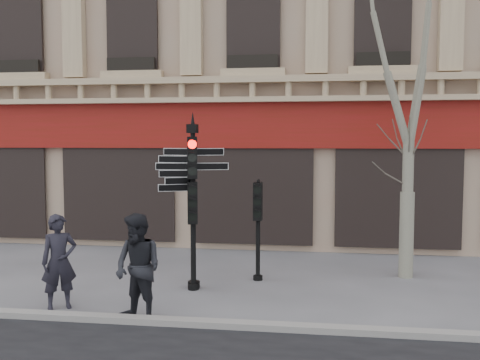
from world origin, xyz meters
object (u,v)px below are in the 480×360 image
object	(u,v)px
traffic_signal_secondary	(258,212)
pedestrian_a	(59,262)
fingerpost	(193,171)
pedestrian_b	(138,268)
traffic_signal_main	(193,186)
plane_tree	(411,41)

from	to	relation	value
traffic_signal_secondary	pedestrian_a	bearing A→B (deg)	-145.50
fingerpost	pedestrian_b	world-z (taller)	fingerpost
pedestrian_a	fingerpost	bearing A→B (deg)	2.90
traffic_signal_main	pedestrian_b	world-z (taller)	traffic_signal_main
traffic_signal_secondary	plane_tree	world-z (taller)	plane_tree
traffic_signal_main	pedestrian_b	bearing A→B (deg)	-118.49
pedestrian_a	pedestrian_b	xyz separation A→B (m)	(1.71, -0.48, 0.06)
plane_tree	pedestrian_b	world-z (taller)	plane_tree
pedestrian_a	plane_tree	bearing A→B (deg)	-9.33
traffic_signal_main	plane_tree	bearing A→B (deg)	5.17
plane_tree	pedestrian_a	size ratio (longest dim) A/B	4.28
traffic_signal_secondary	plane_tree	distance (m)	5.17
plane_tree	pedestrian_b	xyz separation A→B (m)	(-5.16, -3.77, -4.45)
pedestrian_a	traffic_signal_secondary	bearing A→B (deg)	1.17
fingerpost	pedestrian_a	size ratio (longest dim) A/B	2.10
traffic_signal_secondary	pedestrian_b	distance (m)	3.57
traffic_signal_secondary	pedestrian_b	world-z (taller)	traffic_signal_secondary
traffic_signal_main	pedestrian_b	xyz separation A→B (m)	(-0.51, -2.08, -1.27)
fingerpost	pedestrian_a	distance (m)	3.23
plane_tree	traffic_signal_main	bearing A→B (deg)	-160.02
fingerpost	traffic_signal_main	size ratio (longest dim) A/B	1.08
traffic_signal_main	traffic_signal_secondary	bearing A→B (deg)	21.81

